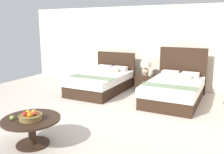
% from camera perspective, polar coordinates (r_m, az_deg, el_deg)
% --- Properties ---
extents(ground_plane, '(9.36, 9.60, 0.02)m').
position_cam_1_polar(ground_plane, '(5.56, -0.97, -8.80)').
color(ground_plane, beige).
extents(wall_back, '(9.36, 0.12, 2.58)m').
position_cam_1_polar(wall_back, '(8.00, 9.24, 7.00)').
color(wall_back, beige).
rests_on(wall_back, ground).
extents(bed_near_window, '(1.35, 2.16, 1.10)m').
position_cam_1_polar(bed_near_window, '(7.36, -2.48, -1.09)').
color(bed_near_window, '#301F14').
rests_on(bed_near_window, ground).
extents(bed_near_corner, '(1.35, 2.12, 1.34)m').
position_cam_1_polar(bed_near_corner, '(6.59, 14.39, -2.88)').
color(bed_near_corner, '#301F14').
rests_on(bed_near_corner, ground).
extents(nightstand, '(0.53, 0.44, 0.47)m').
position_cam_1_polar(nightstand, '(7.59, 7.78, -1.28)').
color(nightstand, '#301F14').
rests_on(nightstand, ground).
extents(table_lamp, '(0.32, 0.32, 0.41)m').
position_cam_1_polar(table_lamp, '(7.52, 7.93, 2.42)').
color(table_lamp, tan).
rests_on(table_lamp, nightstand).
extents(vase, '(0.09, 0.09, 0.15)m').
position_cam_1_polar(vase, '(7.44, 8.89, 0.87)').
color(vase, silver).
rests_on(vase, nightstand).
extents(coffee_table, '(0.95, 0.95, 0.47)m').
position_cam_1_polar(coffee_table, '(4.32, -18.32, -10.67)').
color(coffee_table, '#301F14').
rests_on(coffee_table, ground).
extents(fruit_bowl, '(0.38, 0.38, 0.15)m').
position_cam_1_polar(fruit_bowl, '(4.20, -18.56, -8.71)').
color(fruit_bowl, olive).
rests_on(fruit_bowl, coffee_table).
extents(loose_apple, '(0.08, 0.08, 0.08)m').
position_cam_1_polar(loose_apple, '(4.29, -22.36, -8.83)').
color(loose_apple, '#86AD4B').
rests_on(loose_apple, coffee_table).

